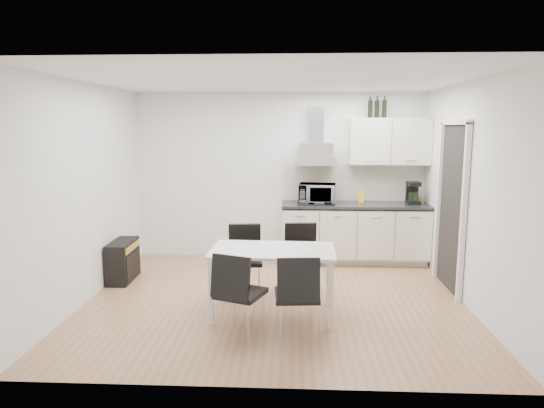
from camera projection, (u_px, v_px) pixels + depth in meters
The scene contains 15 objects.
ground at pixel (275, 300), 5.87m from camera, with size 4.50×4.50×0.00m, color #AA7753.
wall_back at pixel (280, 176), 7.64m from camera, with size 4.50×0.10×2.60m, color silver.
wall_front at pixel (263, 230), 3.69m from camera, with size 4.50×0.10×2.60m, color silver.
wall_left at pixel (86, 192), 5.77m from camera, with size 0.10×4.00×2.60m, color silver.
wall_right at pixel (470, 195), 5.56m from camera, with size 0.10×4.00×2.60m, color silver.
ceiling at pixel (275, 80), 5.46m from camera, with size 4.50×4.50×0.00m, color white.
doorway at pixel (450, 208), 6.14m from camera, with size 0.08×1.04×2.10m, color white.
kitchenette at pixel (357, 209), 7.39m from camera, with size 2.22×0.64×2.52m.
dining_table at pixel (273, 256), 5.33m from camera, with size 1.38×0.82×0.75m.
chair_far_left at pixel (245, 262), 5.93m from camera, with size 0.44×0.50×0.88m, color black, non-canonical shape.
chair_far_right at pixel (302, 260), 5.99m from camera, with size 0.44×0.50×0.88m, color black, non-canonical shape.
chair_near_left at pixel (241, 294), 4.79m from camera, with size 0.44×0.50×0.88m, color black, non-canonical shape.
chair_near_right at pixel (297, 296), 4.73m from camera, with size 0.44×0.50×0.88m, color black, non-canonical shape.
guitar_amp at pixel (123, 261), 6.58m from camera, with size 0.30×0.66×0.55m.
floor_speaker at pixel (237, 249), 7.76m from camera, with size 0.16×0.14×0.26m, color black.
Camera 1 is at (0.24, -5.61, 2.09)m, focal length 32.00 mm.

